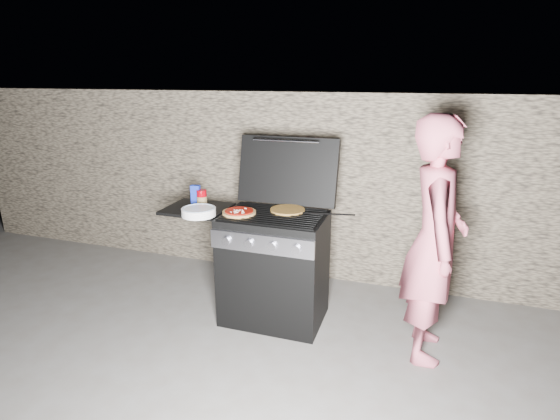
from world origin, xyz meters
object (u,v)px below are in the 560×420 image
(pizza_topped, at_px, (239,212))
(sauce_jar, at_px, (202,197))
(gas_grill, at_px, (246,264))
(person, at_px, (435,241))

(pizza_topped, relative_size, sauce_jar, 2.04)
(gas_grill, xyz_separation_m, sauce_jar, (-0.42, 0.09, 0.51))
(pizza_topped, bearing_deg, gas_grill, 79.50)
(gas_grill, height_order, pizza_topped, pizza_topped)
(gas_grill, distance_m, person, 1.50)
(person, bearing_deg, gas_grill, 83.35)
(person, bearing_deg, pizza_topped, 86.12)
(pizza_topped, xyz_separation_m, person, (1.45, -0.01, -0.07))
(sauce_jar, distance_m, person, 1.87)
(gas_grill, bearing_deg, pizza_topped, -100.50)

